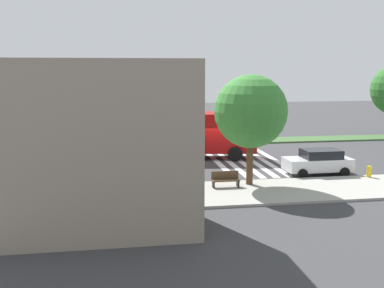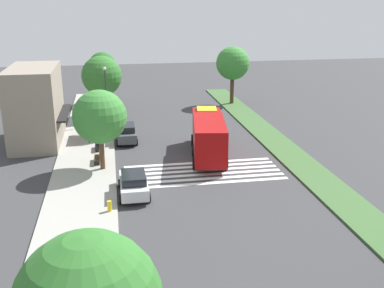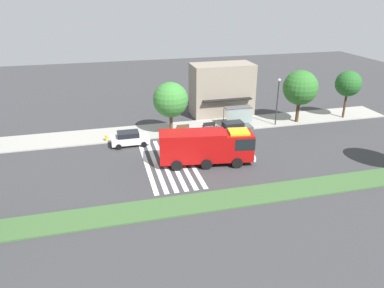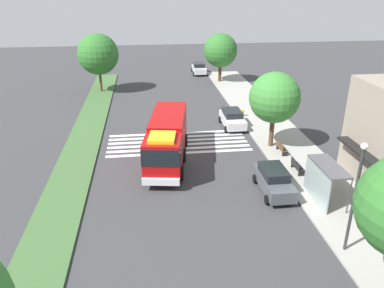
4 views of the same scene
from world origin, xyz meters
name	(u,v)px [view 2 (image 2 of 4)]	position (x,y,z in m)	size (l,w,h in m)	color
ground_plane	(198,162)	(0.00, 0.00, 0.00)	(120.00, 120.00, 0.00)	#38383A
sidewalk	(85,168)	(0.00, 9.34, 0.07)	(60.00, 4.93, 0.14)	#9E9B93
median_strip	(291,155)	(0.00, -8.38, 0.07)	(60.00, 3.00, 0.14)	#3D6033
crosswalk	(203,172)	(-2.53, 0.00, 0.01)	(4.95, 12.38, 0.01)	silver
fire_truck	(208,133)	(1.44, -1.21, 2.01)	(9.94, 4.03, 3.54)	#A50C0C
parked_car_mid	(134,183)	(-5.93, 5.68, 0.86)	(4.31, 2.11, 1.66)	silver
parked_car_east	(126,133)	(6.81, 5.68, 0.89)	(4.31, 1.99, 1.73)	#474C51
bus_stop_shelter	(99,120)	(8.38, 8.27, 1.89)	(3.50, 1.40, 2.46)	#4C4C51
bench_near_shelter	(99,145)	(4.38, 8.28, 0.59)	(1.60, 0.50, 0.90)	black
bench_west_of_shelter	(98,157)	(0.93, 8.28, 0.59)	(1.60, 0.50, 0.90)	#4C3823
street_lamp	(106,91)	(13.29, 7.48, 3.77)	(0.36, 0.36, 6.14)	#2D2D30
storefront_building	(36,106)	(7.94, 13.94, 3.60)	(8.56, 5.08, 7.20)	gray
sidewalk_tree_west	(100,117)	(-0.61, 7.88, 4.42)	(4.23, 4.23, 6.41)	#513823
sidewalk_tree_east	(102,76)	(16.62, 7.88, 4.79)	(4.52, 4.52, 6.93)	#47301E
sidewalk_tree_far_east	(102,66)	(23.80, 7.88, 4.89)	(3.45, 3.45, 6.50)	#47301E
median_tree_west	(233,63)	(20.68, -8.38, 5.25)	(4.19, 4.19, 7.24)	#47301E
fire_hydrant	(110,206)	(-8.52, 7.38, 0.49)	(0.28, 0.28, 0.70)	gold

